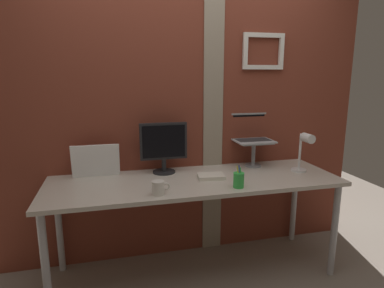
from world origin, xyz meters
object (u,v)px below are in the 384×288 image
desk_lamp (304,149)px  pen_cup (239,180)px  monitor (164,144)px  laptop (251,133)px  coffee_mug (158,188)px  whiteboard_panel (96,161)px

desk_lamp → pen_cup: bearing=-162.8°
monitor → laptop: laptop is taller
coffee_mug → laptop: bearing=31.7°
pen_cup → coffee_mug: pen_cup is taller
pen_cup → coffee_mug: 0.56m
monitor → whiteboard_panel: monitor is taller
monitor → laptop: 0.78m
laptop → desk_lamp: (0.30, -0.35, -0.08)m
laptop → whiteboard_panel: laptop is taller
laptop → pen_cup: size_ratio=2.06×
laptop → pen_cup: (-0.32, -0.55, -0.22)m
monitor → whiteboard_panel: bearing=177.6°
laptop → coffee_mug: bearing=-148.3°
monitor → coffee_mug: size_ratio=3.29×
whiteboard_panel → pen_cup: bearing=-27.1°
whiteboard_panel → desk_lamp: bearing=-10.8°
monitor → desk_lamp: 1.11m
laptop → coffee_mug: (-0.89, -0.55, -0.23)m
desk_lamp → coffee_mug: desk_lamp is taller
desk_lamp → laptop: bearing=130.3°
desk_lamp → pen_cup: desk_lamp is taller
laptop → pen_cup: laptop is taller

